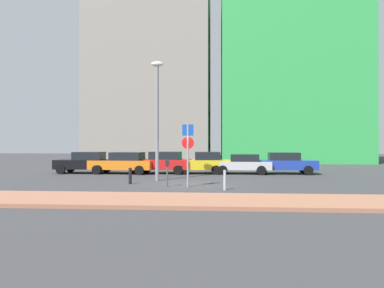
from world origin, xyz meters
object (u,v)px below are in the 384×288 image
parked_car_silver (240,164)px  street_lamp (157,110)px  parked_car_yellow (204,163)px  parked_car_blue (283,163)px  traffic_bollard_near (130,176)px  parked_car_red (161,162)px  parked_car_orange (124,163)px  parked_car_black (85,162)px  traffic_bollard_mid (225,180)px  parking_sign_post (188,147)px  parking_meter (167,169)px

parked_car_silver → street_lamp: 7.89m
parked_car_yellow → parked_car_blue: size_ratio=0.90×
traffic_bollard_near → parked_car_red: bearing=85.4°
parked_car_orange → parked_car_blue: bearing=2.9°
parked_car_red → traffic_bollard_near: parked_car_red is taller
parked_car_black → parked_car_blue: (14.21, 0.49, -0.02)m
traffic_bollard_mid → parked_car_blue: bearing=64.4°
parking_sign_post → street_lamp: 4.04m
parking_meter → traffic_bollard_mid: size_ratio=1.43×
parking_sign_post → street_lamp: street_lamp is taller
parked_car_orange → parked_car_blue: 11.38m
parked_car_silver → traffic_bollard_near: bearing=-132.2°
parked_car_orange → parked_car_blue: size_ratio=1.01×
parked_car_black → parked_car_orange: size_ratio=0.86×
parked_car_black → parking_meter: 10.31m
parked_car_silver → parked_car_orange: bearing=-177.1°
parked_car_orange → parked_car_yellow: size_ratio=1.12×
parked_car_blue → parking_meter: 10.70m
parking_sign_post → parked_car_silver: bearing=69.0°
parked_car_blue → traffic_bollard_mid: bearing=-115.6°
parked_car_black → parked_car_orange: (2.85, -0.08, -0.01)m
street_lamp → traffic_bollard_near: 4.17m
parked_car_red → traffic_bollard_near: 6.71m
parking_sign_post → parked_car_black: bearing=137.1°
parked_car_black → traffic_bollard_mid: 13.07m
parked_car_red → parking_meter: size_ratio=3.50×
parked_car_black → parked_car_yellow: (8.57, 0.36, -0.01)m
parked_car_blue → parking_meter: parked_car_blue is taller
traffic_bollard_near → street_lamp: bearing=56.9°
parked_car_orange → parked_car_silver: parked_car_orange is taller
parked_car_yellow → traffic_bollard_near: bearing=-117.9°
parking_sign_post → parking_meter: size_ratio=2.37×
parked_car_yellow → street_lamp: bearing=-115.9°
traffic_bollard_mid → parking_meter: bearing=159.5°
parked_car_orange → parking_meter: parked_car_orange is taller
parked_car_red → traffic_bollard_mid: (4.39, -8.75, -0.35)m
parking_meter → parked_car_silver: bearing=62.6°
parked_car_orange → parked_car_silver: 8.30m
parked_car_red → traffic_bollard_mid: size_ratio=5.00×
parked_car_yellow → traffic_bollard_near: size_ratio=4.83×
parked_car_yellow → traffic_bollard_near: 7.73m
parked_car_black → traffic_bollard_mid: (9.89, -8.54, -0.34)m
parked_car_orange → traffic_bollard_near: (2.11, -6.39, -0.36)m
parked_car_yellow → street_lamp: 6.54m
street_lamp → traffic_bollard_mid: bearing=-45.0°
parked_car_silver → parking_sign_post: bearing=-111.0°
parked_car_orange → parking_sign_post: parking_sign_post is taller
parked_car_blue → traffic_bollard_mid: parked_car_blue is taller
parked_car_orange → parking_meter: 8.54m
street_lamp → traffic_bollard_near: bearing=-123.1°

